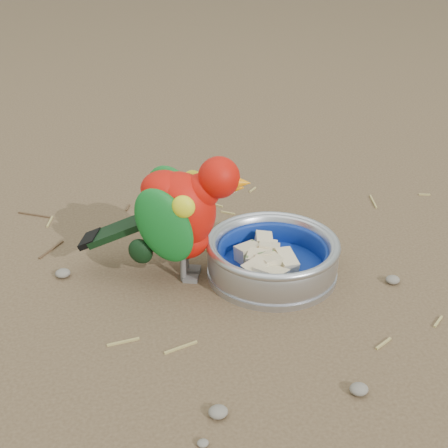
{
  "coord_description": "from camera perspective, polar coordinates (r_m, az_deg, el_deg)",
  "views": [
    {
      "loc": [
        -0.23,
        -0.7,
        0.53
      ],
      "look_at": [
        -0.03,
        0.12,
        0.08
      ],
      "focal_mm": 50.0,
      "sensor_mm": 36.0,
      "label": 1
    }
  ],
  "objects": [
    {
      "name": "ground",
      "position": [
        0.91,
        3.68,
        -7.73
      ],
      "size": [
        60.0,
        60.0,
        0.0
      ],
      "primitive_type": "plane",
      "color": "brown"
    },
    {
      "name": "fruit_wedges",
      "position": [
        0.97,
        4.45,
        -3.09
      ],
      "size": [
        0.12,
        0.12,
        0.03
      ],
      "primitive_type": null,
      "color": "beige",
      "rests_on": "food_bowl"
    },
    {
      "name": "food_bowl",
      "position": [
        0.98,
        4.4,
        -4.25
      ],
      "size": [
        0.2,
        0.2,
        0.02
      ],
      "primitive_type": "cylinder",
      "color": "#B2B2BA",
      "rests_on": "ground"
    },
    {
      "name": "lory_parrot",
      "position": [
        0.93,
        -4.03,
        0.29
      ],
      "size": [
        0.26,
        0.18,
        0.19
      ],
      "primitive_type": null,
      "rotation": [
        0.0,
        0.0,
        -1.91
      ],
      "color": "#BF0F06",
      "rests_on": "ground"
    },
    {
      "name": "bowl_wall",
      "position": [
        0.96,
        4.46,
        -2.73
      ],
      "size": [
        0.2,
        0.2,
        0.04
      ],
      "primitive_type": null,
      "color": "#B2B2BA",
      "rests_on": "food_bowl"
    },
    {
      "name": "ground_debris",
      "position": [
        0.94,
        3.75,
        -6.13
      ],
      "size": [
        0.9,
        0.8,
        0.01
      ],
      "primitive_type": null,
      "color": "#A59251",
      "rests_on": "ground"
    }
  ]
}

